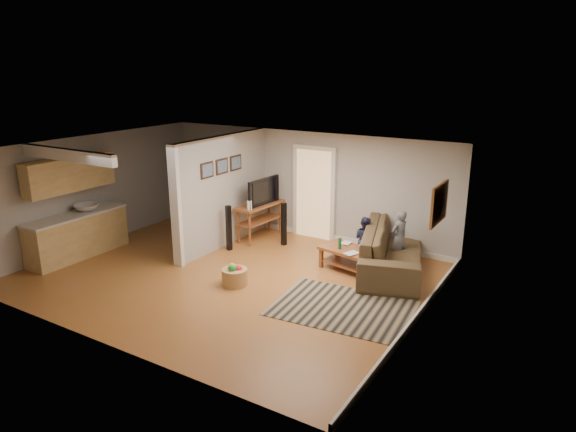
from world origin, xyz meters
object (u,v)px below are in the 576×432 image
(coffee_table, at_px, (351,254))
(speaker_left, at_px, (229,228))
(tv_console, at_px, (260,207))
(toy_basket, at_px, (235,276))
(child, at_px, (397,264))
(sofa, at_px, (392,268))
(toddler, at_px, (363,261))
(speaker_right, at_px, (284,224))

(coffee_table, height_order, speaker_left, speaker_left)
(coffee_table, bearing_deg, tv_console, 165.18)
(tv_console, relative_size, toy_basket, 2.87)
(child, bearing_deg, tv_console, -64.77)
(sofa, relative_size, speaker_left, 2.84)
(child, bearing_deg, sofa, 16.50)
(tv_console, height_order, toy_basket, tv_console)
(toddler, bearing_deg, sofa, -163.18)
(coffee_table, height_order, child, coffee_table)
(tv_console, height_order, speaker_right, tv_console)
(child, bearing_deg, speaker_right, -62.08)
(toy_basket, bearing_deg, tv_console, 113.92)
(tv_console, relative_size, speaker_left, 1.35)
(toy_basket, height_order, child, child)
(speaker_left, relative_size, toy_basket, 2.13)
(tv_console, xyz_separation_m, speaker_right, (0.72, -0.10, -0.27))
(tv_console, relative_size, child, 1.19)
(speaker_right, bearing_deg, coffee_table, 2.88)
(tv_console, xyz_separation_m, toy_basket, (1.10, -2.48, -0.59))
(coffee_table, xyz_separation_m, toddler, (0.05, 0.58, -0.35))
(sofa, distance_m, speaker_left, 3.62)
(tv_console, bearing_deg, toy_basket, -61.87)
(toy_basket, xyz_separation_m, child, (2.27, 2.57, -0.18))
(speaker_right, distance_m, toy_basket, 2.43)
(speaker_left, distance_m, toddler, 3.03)
(coffee_table, relative_size, speaker_left, 1.24)
(sofa, xyz_separation_m, speaker_left, (-3.48, -0.86, 0.51))
(sofa, height_order, toddler, toddler)
(toy_basket, xyz_separation_m, toddler, (1.60, 2.36, -0.18))
(toy_basket, height_order, toddler, toddler)
(coffee_table, relative_size, speaker_right, 1.28)
(tv_console, relative_size, toddler, 1.42)
(speaker_right, xyz_separation_m, child, (2.65, 0.20, -0.50))
(toddler, bearing_deg, speaker_right, 19.28)
(sofa, bearing_deg, toddler, 70.00)
(tv_console, xyz_separation_m, toddler, (2.70, -0.12, -0.77))
(coffee_table, distance_m, toddler, 0.68)
(toddler, bearing_deg, child, -142.04)
(sofa, relative_size, toddler, 2.98)
(toy_basket, bearing_deg, child, 48.63)
(sofa, xyz_separation_m, toy_basket, (-2.24, -2.32, 0.18))
(sofa, bearing_deg, coffee_table, 111.91)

